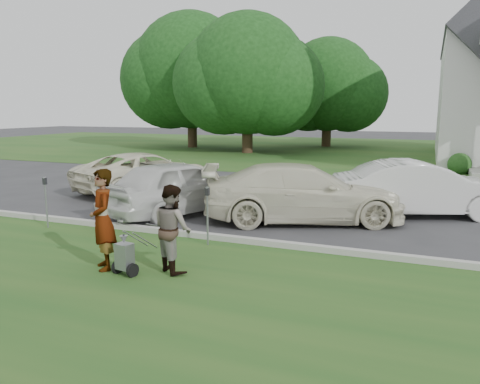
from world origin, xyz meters
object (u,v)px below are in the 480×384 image
Objects in this scene: car_a at (146,172)px; car_c at (303,193)px; parking_meter_near at (207,209)px; car_d at (421,189)px; parking_meter_far at (46,196)px; person_right at (173,229)px; striping_cart at (125,257)px; person_left at (103,220)px; tree_far at (191,76)px; tree_left at (247,80)px; tree_back at (328,89)px; car_b at (178,187)px.

car_c reaches higher than car_a.
car_d is (4.41, 5.07, -0.05)m from parking_meter_near.
parking_meter_far is 6.85m from car_c.
car_a is (-5.43, 7.33, -0.10)m from person_right.
car_c is at bearing 80.12° from striping_cart.
person_left reaches higher than car_d.
tree_far reaches higher than person_right.
parking_meter_near is 3.45m from car_c.
tree_left is at bearing -60.76° from car_a.
tree_left reaches higher than striping_cart.
tree_back is 1.79× the size of car_a.
tree_left reaches higher than tree_back.
parking_meter_near is (1.15, 2.22, -0.12)m from person_left.
car_b reaches higher than car_a.
car_d is (11.95, -16.82, -4.30)m from tree_left.
car_c is (4.95, -26.75, -3.93)m from tree_back.
car_b reaches higher than parking_meter_far.
car_d reaches higher than parking_meter_near.
tree_back is at bearing 105.20° from striping_cart.
person_left is at bearing 176.52° from striping_cart.
car_a is at bearing 96.91° from parking_meter_far.
person_left is 5.94m from car_c.
car_b is (2.31, 2.84, -0.04)m from parking_meter_far.
parking_meter_near is at bearing 133.70° from car_c.
car_a is (2.26, -16.38, -4.37)m from tree_left.
car_c is (3.70, 0.45, -0.02)m from car_b.
striping_cart is at bearing -103.54° from parking_meter_near.
parking_meter_near is (7.54, -21.89, -4.25)m from tree_left.
person_right reaches higher than striping_cart.
car_d is (9.01, 5.22, -0.05)m from parking_meter_far.
tree_left is 25.28m from person_left.
car_b is (5.26, -19.20, -4.30)m from tree_left.
person_right is (0.72, 0.54, 0.48)m from striping_cart.
tree_back is at bearing -66.76° from car_b.
person_right reaches higher than car_d.
parking_meter_far is at bearing 13.87° from person_right.
tree_far reaches higher than tree_back.
parking_meter_far is at bearing -82.39° from tree_left.
tree_back is at bearing 96.75° from parking_meter_near.
person_right reaches higher than parking_meter_near.
tree_far is 27.19m from car_d.
tree_left is 25.67m from striping_cart.
striping_cart is at bearing 29.77° from person_left.
person_left reaches higher than car_a.
tree_back is 30.35m from parking_meter_near.
car_c is (1.41, 3.14, -0.06)m from parking_meter_near.
striping_cart is at bearing -64.54° from tree_far.
car_a is at bearing 130.87° from striping_cart.
car_c is (14.95, -21.75, -4.89)m from tree_far.
tree_far is at bearing 157.75° from person_left.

